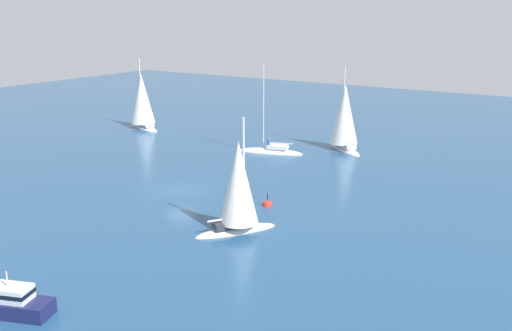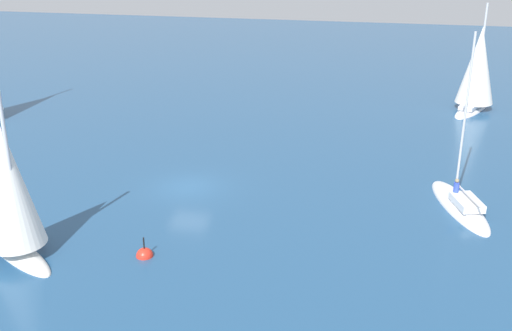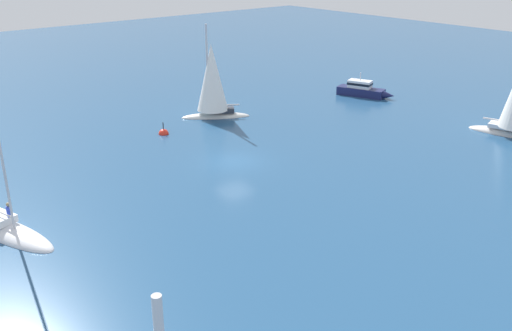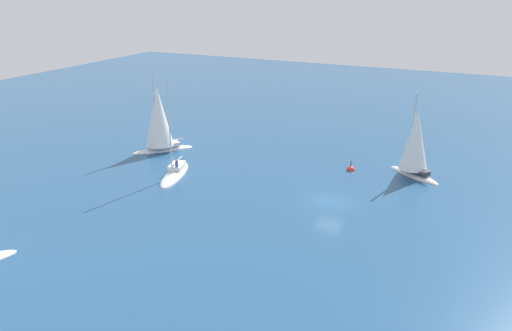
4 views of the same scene
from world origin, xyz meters
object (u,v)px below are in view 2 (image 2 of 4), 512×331
ketch_2 (11,197)px  channel_buoy (145,256)px  sailboat (477,71)px  ketch (460,206)px

ketch_2 → channel_buoy: ketch_2 is taller
sailboat → channel_buoy: sailboat is taller
ketch_2 → channel_buoy: bearing=44.5°
ketch → channel_buoy: ketch is taller
ketch_2 → ketch: bearing=58.6°
ketch_2 → channel_buoy: size_ratio=6.09×
ketch → channel_buoy: 18.78m
sailboat → ketch: size_ratio=0.92×
channel_buoy → ketch: bearing=-149.1°
sailboat → channel_buoy: bearing=172.6°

